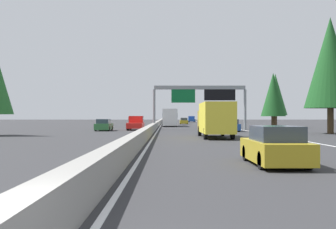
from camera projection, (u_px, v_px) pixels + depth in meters
ground_plane at (158, 128)px, 64.00m from camera, size 320.00×320.00×0.00m
median_barrier at (158, 123)px, 84.00m from camera, size 180.00×0.56×0.90m
shoulder_stripe_right at (223, 126)px, 74.03m from camera, size 160.00×0.16×0.01m
shoulder_stripe_median at (160, 126)px, 74.00m from camera, size 160.00×0.16×0.01m
sign_gantry_overhead at (201, 95)px, 55.52m from camera, size 0.50×12.68×5.96m
sedan_far_center at (275, 147)px, 15.40m from camera, size 4.40×1.80×1.47m
box_truck_distant_b at (215, 119)px, 34.91m from camera, size 8.50×2.40×2.95m
minivan_near_center at (210, 121)px, 72.82m from camera, size 5.00×1.95×1.69m
sedan_mid_left at (184, 121)px, 94.59m from camera, size 4.40×1.80×1.47m
bus_far_right at (170, 117)px, 74.73m from camera, size 11.50×2.55×3.10m
sedan_mid_right at (230, 126)px, 49.54m from camera, size 4.40×1.80×1.47m
pickup_far_left at (191, 119)px, 126.54m from camera, size 5.60×2.00×1.86m
sedan_near_right at (204, 122)px, 82.20m from camera, size 4.40×1.80×1.47m
oncoming_near at (136, 123)px, 54.72m from camera, size 5.60×2.00×1.86m
oncoming_far at (104, 125)px, 51.62m from camera, size 4.40×1.80×1.47m
conifer_right_near at (330, 63)px, 43.07m from camera, size 5.39×5.39×12.24m
conifer_right_mid at (273, 95)px, 60.87m from camera, size 3.64×3.64×8.28m
conifer_right_far at (275, 95)px, 70.24m from camera, size 4.02×4.02×9.13m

